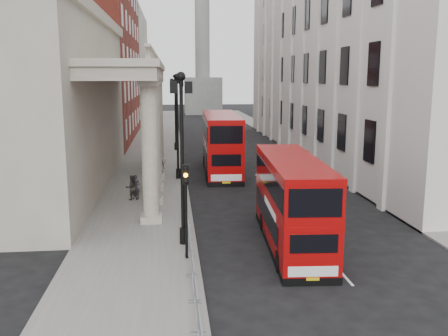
# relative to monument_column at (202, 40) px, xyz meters

# --- Properties ---
(ground) EXTENTS (260.00, 260.00, 0.00)m
(ground) POSITION_rel_monument_column_xyz_m (-6.00, -92.00, -15.98)
(ground) COLOR black
(ground) RESTS_ON ground
(sidewalk_west) EXTENTS (6.00, 140.00, 0.12)m
(sidewalk_west) POSITION_rel_monument_column_xyz_m (-9.00, -62.00, -15.92)
(sidewalk_west) COLOR slate
(sidewalk_west) RESTS_ON ground
(sidewalk_east) EXTENTS (3.00, 140.00, 0.12)m
(sidewalk_east) POSITION_rel_monument_column_xyz_m (7.50, -62.00, -15.92)
(sidewalk_east) COLOR slate
(sidewalk_east) RESTS_ON ground
(kerb) EXTENTS (0.20, 140.00, 0.14)m
(kerb) POSITION_rel_monument_column_xyz_m (-6.05, -62.00, -15.91)
(kerb) COLOR slate
(kerb) RESTS_ON ground
(portico_building) EXTENTS (9.00, 28.00, 12.00)m
(portico_building) POSITION_rel_monument_column_xyz_m (-16.50, -74.00, -9.98)
(portico_building) COLOR gray
(portico_building) RESTS_ON ground
(brick_building) EXTENTS (9.00, 32.00, 22.00)m
(brick_building) POSITION_rel_monument_column_xyz_m (-16.50, -44.00, -4.98)
(brick_building) COLOR maroon
(brick_building) RESTS_ON ground
(west_building_far) EXTENTS (9.00, 30.00, 20.00)m
(west_building_far) POSITION_rel_monument_column_xyz_m (-16.50, -12.00, -5.98)
(west_building_far) COLOR gray
(west_building_far) RESTS_ON ground
(east_building) EXTENTS (8.00, 55.00, 25.00)m
(east_building) POSITION_rel_monument_column_xyz_m (10.00, -60.00, -3.48)
(east_building) COLOR silver
(east_building) RESTS_ON ground
(monument_column) EXTENTS (8.00, 8.00, 54.20)m
(monument_column) POSITION_rel_monument_column_xyz_m (0.00, 0.00, 0.00)
(monument_column) COLOR #60605E
(monument_column) RESTS_ON ground
(lamp_post_south) EXTENTS (1.05, 0.44, 8.32)m
(lamp_post_south) POSITION_rel_monument_column_xyz_m (-6.60, -88.00, -11.07)
(lamp_post_south) COLOR black
(lamp_post_south) RESTS_ON sidewalk_west
(lamp_post_mid) EXTENTS (1.05, 0.44, 8.32)m
(lamp_post_mid) POSITION_rel_monument_column_xyz_m (-6.60, -72.00, -11.07)
(lamp_post_mid) COLOR black
(lamp_post_mid) RESTS_ON sidewalk_west
(lamp_post_north) EXTENTS (1.05, 0.44, 8.32)m
(lamp_post_north) POSITION_rel_monument_column_xyz_m (-6.60, -56.00, -11.07)
(lamp_post_north) COLOR black
(lamp_post_north) RESTS_ON sidewalk_west
(traffic_light) EXTENTS (0.28, 0.33, 4.30)m
(traffic_light) POSITION_rel_monument_column_xyz_m (-6.50, -90.02, -12.88)
(traffic_light) COLOR black
(traffic_light) RESTS_ON sidewalk_west
(crowd_barriers) EXTENTS (0.50, 18.75, 1.10)m
(crowd_barriers) POSITION_rel_monument_column_xyz_m (-6.35, -89.78, -15.31)
(crowd_barriers) COLOR gray
(crowd_barriers) RESTS_ON sidewalk_west
(bus_near) EXTENTS (3.05, 10.19, 4.34)m
(bus_near) POSITION_rel_monument_column_xyz_m (-1.30, -88.36, -13.71)
(bus_near) COLOR #9B0707
(bus_near) RESTS_ON ground
(bus_far) EXTENTS (3.19, 11.76, 5.04)m
(bus_far) POSITION_rel_monument_column_xyz_m (-2.85, -69.25, -13.35)
(bus_far) COLOR #9A0707
(bus_far) RESTS_ON ground
(pedestrian_a) EXTENTS (0.67, 0.52, 1.62)m
(pedestrian_a) POSITION_rel_monument_column_xyz_m (-9.53, -78.56, -15.05)
(pedestrian_a) COLOR black
(pedestrian_a) RESTS_ON sidewalk_west
(pedestrian_b) EXTENTS (0.94, 0.81, 1.66)m
(pedestrian_b) POSITION_rel_monument_column_xyz_m (-9.78, -78.77, -15.03)
(pedestrian_b) COLOR #292420
(pedestrian_b) RESTS_ON sidewalk_west
(pedestrian_c) EXTENTS (0.97, 0.70, 1.85)m
(pedestrian_c) POSITION_rel_monument_column_xyz_m (-8.14, -70.89, -14.94)
(pedestrian_c) COLOR black
(pedestrian_c) RESTS_ON sidewalk_west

